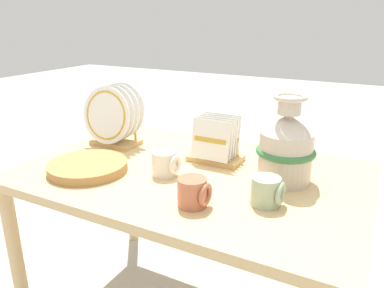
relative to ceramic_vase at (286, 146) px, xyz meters
The scene contains 8 objects.
display_table 0.41m from the ceramic_vase, 168.63° to the right, with size 1.32×0.88×0.72m.
ceramic_vase is the anchor object (origin of this frame).
dish_rack_round_plates 0.81m from the ceramic_vase, behind, with size 0.26×0.17×0.28m.
dish_rack_square_plates 0.32m from the ceramic_vase, 166.82° to the left, with size 0.22×0.15×0.19m.
wicker_charger_stack 0.76m from the ceramic_vase, 159.41° to the right, with size 0.31×0.31×0.04m.
mug_terracotta_glaze 0.39m from the ceramic_vase, 122.25° to the right, with size 0.10×0.09×0.09m.
mug_cream_glaze 0.45m from the ceramic_vase, 159.51° to the right, with size 0.10×0.09×0.09m.
mug_sage_glaze 0.23m from the ceramic_vase, 89.98° to the right, with size 0.10×0.09×0.09m.
Camera 1 is at (0.63, -1.20, 1.29)m, focal length 35.00 mm.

